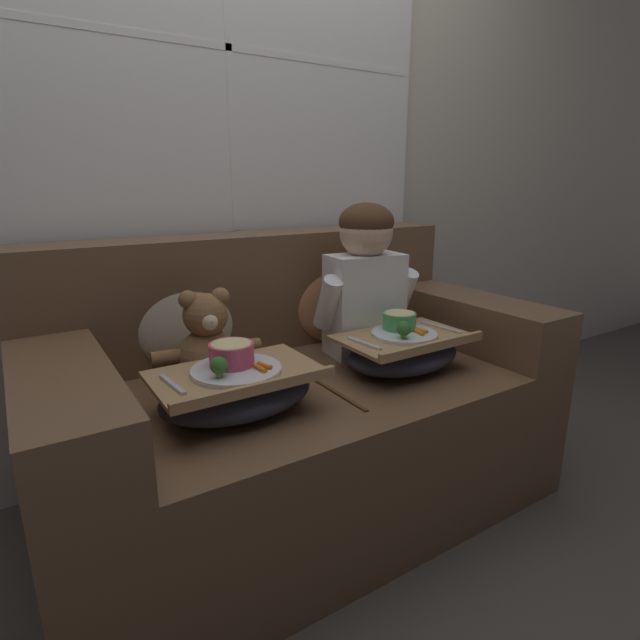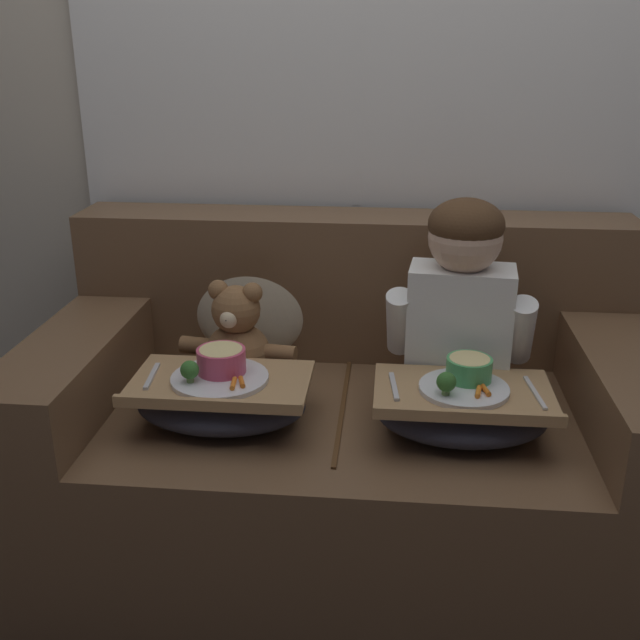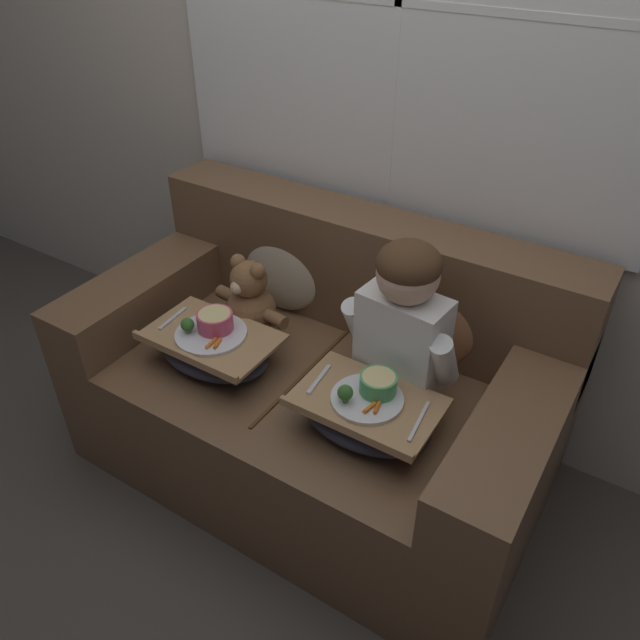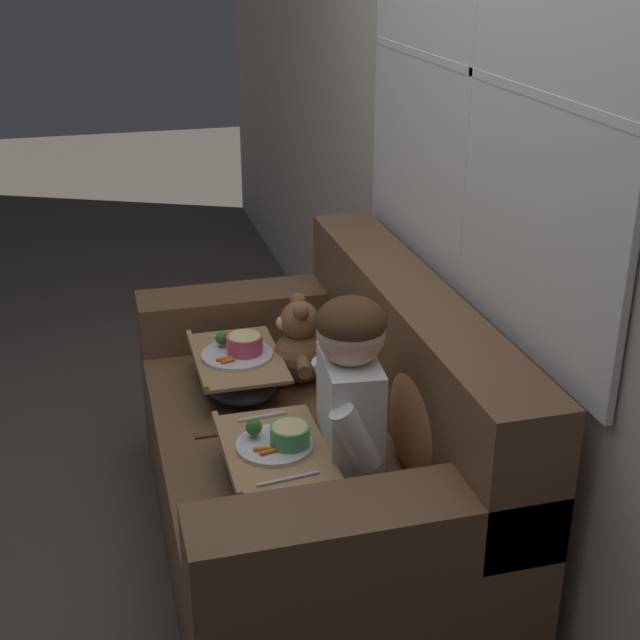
{
  "view_description": "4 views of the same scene",
  "coord_description": "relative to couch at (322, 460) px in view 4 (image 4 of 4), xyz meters",
  "views": [
    {
      "loc": [
        -0.77,
        -1.32,
        1.08
      ],
      "look_at": [
        0.11,
        0.06,
        0.63
      ],
      "focal_mm": 28.0,
      "sensor_mm": 36.0,
      "label": 1
    },
    {
      "loc": [
        0.11,
        -1.78,
        1.38
      ],
      "look_at": [
        -0.06,
        -0.01,
        0.71
      ],
      "focal_mm": 42.0,
      "sensor_mm": 36.0,
      "label": 2
    },
    {
      "loc": [
        0.9,
        -1.36,
        1.84
      ],
      "look_at": [
        0.0,
        0.04,
        0.65
      ],
      "focal_mm": 35.0,
      "sensor_mm": 36.0,
      "label": 3
    },
    {
      "loc": [
        2.35,
        -0.58,
        1.89
      ],
      "look_at": [
        -0.03,
        0.06,
        0.82
      ],
      "focal_mm": 50.0,
      "sensor_mm": 36.0,
      "label": 4
    }
  ],
  "objects": [
    {
      "name": "ground_plane",
      "position": [
        0.0,
        -0.06,
        -0.34
      ],
      "size": [
        14.0,
        14.0,
        0.0
      ],
      "primitive_type": "plane",
      "color": "#4C443D"
    },
    {
      "name": "wall_back_with_window",
      "position": [
        0.0,
        0.48,
        0.98
      ],
      "size": [
        8.0,
        0.08,
        2.6
      ],
      "color": "beige",
      "rests_on": "ground_plane"
    },
    {
      "name": "couch",
      "position": [
        0.0,
        0.0,
        0.0
      ],
      "size": [
        1.62,
        0.91,
        0.9
      ],
      "color": "brown",
      "rests_on": "ground_plane"
    },
    {
      "name": "throw_pillow_behind_child",
      "position": [
        0.29,
        0.21,
        0.32
      ],
      "size": [
        0.39,
        0.19,
        0.4
      ],
      "color": "#B2754C",
      "rests_on": "couch"
    },
    {
      "name": "throw_pillow_behind_teddy",
      "position": [
        -0.29,
        0.21,
        0.32
      ],
      "size": [
        0.37,
        0.18,
        0.38
      ],
      "color": "#C1B293",
      "rests_on": "couch"
    },
    {
      "name": "child_figure",
      "position": [
        0.29,
        -0.0,
        0.43
      ],
      "size": [
        0.39,
        0.2,
        0.54
      ],
      "color": "white",
      "rests_on": "couch"
    },
    {
      "name": "teddy_bear",
      "position": [
        -0.3,
        -0.0,
        0.27
      ],
      "size": [
        0.33,
        0.23,
        0.3
      ],
      "color": "brown",
      "rests_on": "couch"
    },
    {
      "name": "lap_tray_child",
      "position": [
        0.29,
        -0.21,
        0.21
      ],
      "size": [
        0.42,
        0.28,
        0.19
      ],
      "color": "#2D2D38",
      "rests_on": "child_figure"
    },
    {
      "name": "lap_tray_teddy",
      "position": [
        -0.3,
        -0.21,
        0.21
      ],
      "size": [
        0.44,
        0.28,
        0.19
      ],
      "color": "#2D2D38",
      "rests_on": "teddy_bear"
    }
  ]
}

